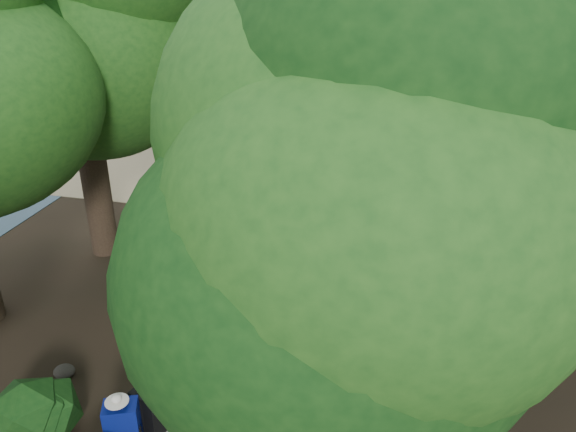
% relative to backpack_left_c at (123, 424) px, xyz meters
% --- Properties ---
extents(ground, '(120.00, 120.00, 0.00)m').
position_rel_backpack_left_c_xyz_m(ground, '(0.74, 3.05, -0.55)').
color(ground, '#2F2217').
rests_on(ground, ground).
extents(sand_beach, '(40.00, 22.00, 0.02)m').
position_rel_backpack_left_c_xyz_m(sand_beach, '(0.74, 19.05, -0.54)').
color(sand_beach, tan).
rests_on(sand_beach, ground).
extents(distant_hill, '(32.00, 16.00, 12.00)m').
position_rel_backpack_left_c_xyz_m(distant_hill, '(-39.26, 51.05, -0.55)').
color(distant_hill, black).
rests_on(distant_hill, ground).
extents(boardwalk, '(2.00, 12.00, 0.12)m').
position_rel_backpack_left_c_xyz_m(boardwalk, '(0.74, 4.05, -0.49)').
color(boardwalk, slate).
rests_on(boardwalk, ground).
extents(backpack_left_c, '(0.55, 0.47, 0.85)m').
position_rel_backpack_left_c_xyz_m(backpack_left_c, '(0.00, 0.00, 0.00)').
color(backpack_left_c, navy).
rests_on(backpack_left_c, boardwalk).
extents(backpack_right_d, '(0.41, 0.32, 0.58)m').
position_rel_backpack_left_c_xyz_m(backpack_right_d, '(1.53, 0.37, -0.14)').
color(backpack_right_d, '#424117').
rests_on(backpack_right_d, boardwalk).
extents(duffel_right_khaki, '(0.43, 0.64, 0.42)m').
position_rel_backpack_left_c_xyz_m(duffel_right_khaki, '(1.37, 1.04, -0.22)').
color(duffel_right_khaki, olive).
rests_on(duffel_right_khaki, boardwalk).
extents(duffel_right_black, '(0.60, 0.83, 0.48)m').
position_rel_backpack_left_c_xyz_m(duffel_right_black, '(1.43, 1.54, -0.18)').
color(duffel_right_black, black).
rests_on(duffel_right_black, boardwalk).
extents(suitcase_on_boardwalk, '(0.50, 0.37, 0.68)m').
position_rel_backpack_left_c_xyz_m(suitcase_on_boardwalk, '(0.19, 0.36, -0.08)').
color(suitcase_on_boardwalk, black).
rests_on(suitcase_on_boardwalk, boardwalk).
extents(lone_suitcase_on_sand, '(0.44, 0.26, 0.68)m').
position_rel_backpack_left_c_xyz_m(lone_suitcase_on_sand, '(1.16, 10.96, -0.19)').
color(lone_suitcase_on_sand, black).
rests_on(lone_suitcase_on_sand, sand_beach).
extents(hat_white, '(0.32, 0.32, 0.11)m').
position_rel_backpack_left_c_xyz_m(hat_white, '(-0.01, -0.03, 0.48)').
color(hat_white, silver).
rests_on(hat_white, backpack_left_c).
extents(kayak, '(1.06, 3.20, 0.31)m').
position_rel_backpack_left_c_xyz_m(kayak, '(-2.65, 14.02, -0.37)').
color(kayak, '#A10D10').
rests_on(kayak, sand_beach).
extents(sun_lounger, '(1.12, 2.17, 0.67)m').
position_rel_backpack_left_c_xyz_m(sun_lounger, '(4.27, 13.07, -0.19)').
color(sun_lounger, silver).
rests_on(sun_lounger, sand_beach).
extents(tree_right_a, '(4.43, 4.43, 7.39)m').
position_rel_backpack_left_c_xyz_m(tree_right_a, '(3.50, -0.26, 3.15)').
color(tree_right_a, black).
rests_on(tree_right_a, ground).
extents(tree_right_b, '(6.29, 6.29, 11.23)m').
position_rel_backpack_left_c_xyz_m(tree_right_b, '(5.04, 2.67, 5.07)').
color(tree_right_b, black).
rests_on(tree_right_b, ground).
extents(tree_right_c, '(5.74, 5.74, 9.93)m').
position_rel_backpack_left_c_xyz_m(tree_right_c, '(4.38, 5.15, 4.42)').
color(tree_right_c, black).
rests_on(tree_right_c, ground).
extents(tree_right_e, '(5.55, 5.55, 10.00)m').
position_rel_backpack_left_c_xyz_m(tree_right_e, '(4.61, 9.68, 4.45)').
color(tree_right_e, black).
rests_on(tree_right_e, ground).
extents(tree_right_f, '(5.14, 5.14, 9.19)m').
position_rel_backpack_left_c_xyz_m(tree_right_f, '(7.55, 12.14, 4.05)').
color(tree_right_f, black).
rests_on(tree_right_f, ground).
extents(tree_left_c, '(5.03, 5.03, 8.75)m').
position_rel_backpack_left_c_xyz_m(tree_left_c, '(-3.33, 5.37, 3.83)').
color(tree_left_c, black).
rests_on(tree_left_c, ground).
extents(tree_back_d, '(5.06, 5.06, 8.43)m').
position_rel_backpack_left_c_xyz_m(tree_back_d, '(-4.89, 18.22, 3.67)').
color(tree_back_d, black).
rests_on(tree_back_d, ground).
extents(palm_right_a, '(4.26, 4.26, 7.27)m').
position_rel_backpack_left_c_xyz_m(palm_right_a, '(3.53, 9.41, 3.09)').
color(palm_right_a, '#133910').
rests_on(palm_right_a, ground).
extents(palm_right_b, '(4.42, 4.42, 8.53)m').
position_rel_backpack_left_c_xyz_m(palm_right_b, '(5.28, 14.12, 3.72)').
color(palm_right_b, '#133910').
rests_on(palm_right_b, ground).
extents(palm_right_c, '(4.27, 4.27, 6.79)m').
position_rel_backpack_left_c_xyz_m(palm_right_c, '(2.64, 16.04, 2.85)').
color(palm_right_c, '#133910').
rests_on(palm_right_c, ground).
extents(palm_left_a, '(4.52, 4.52, 7.19)m').
position_rel_backpack_left_c_xyz_m(palm_left_a, '(-3.57, 9.79, 3.05)').
color(palm_left_a, '#133910').
rests_on(palm_left_a, ground).
extents(rock_left_b, '(0.36, 0.32, 0.20)m').
position_rel_backpack_left_c_xyz_m(rock_left_b, '(-1.77, 1.23, -0.45)').
color(rock_left_b, '#4C473F').
rests_on(rock_left_b, ground).
extents(rock_left_c, '(0.47, 0.42, 0.26)m').
position_rel_backpack_left_c_xyz_m(rock_left_c, '(-0.64, 3.50, -0.42)').
color(rock_left_c, '#4C473F').
rests_on(rock_left_c, ground).
extents(rock_left_d, '(0.30, 0.27, 0.17)m').
position_rel_backpack_left_c_xyz_m(rock_left_d, '(-1.65, 5.94, -0.46)').
color(rock_left_d, '#4C473F').
rests_on(rock_left_d, ground).
extents(rock_right_b, '(0.53, 0.48, 0.29)m').
position_rel_backpack_left_c_xyz_m(rock_right_b, '(3.34, 2.25, -0.40)').
color(rock_right_b, '#4C473F').
rests_on(rock_right_b, ground).
extents(rock_right_c, '(0.35, 0.31, 0.19)m').
position_rel_backpack_left_c_xyz_m(rock_right_c, '(2.08, 4.08, -0.45)').
color(rock_right_c, '#4C473F').
rests_on(rock_right_c, ground).
extents(shrub_left_a, '(1.22, 1.22, 1.10)m').
position_rel_backpack_left_c_xyz_m(shrub_left_a, '(-1.44, 0.07, 0.00)').
color(shrub_left_a, '#1B4B16').
rests_on(shrub_left_a, ground).
extents(shrub_left_b, '(1.00, 1.00, 0.90)m').
position_rel_backpack_left_c_xyz_m(shrub_left_b, '(-1.12, 4.39, -0.09)').
color(shrub_left_b, '#1B4B16').
rests_on(shrub_left_b, ground).
extents(shrub_left_c, '(1.22, 1.22, 1.10)m').
position_rel_backpack_left_c_xyz_m(shrub_left_c, '(-2.46, 7.38, 0.00)').
color(shrub_left_c, '#1B4B16').
rests_on(shrub_left_c, ground).
extents(shrub_right_b, '(1.23, 1.23, 1.11)m').
position_rel_backpack_left_c_xyz_m(shrub_right_b, '(3.38, 5.21, 0.01)').
color(shrub_right_b, '#1B4B16').
rests_on(shrub_right_b, ground).
extents(shrub_right_c, '(0.75, 0.75, 0.68)m').
position_rel_backpack_left_c_xyz_m(shrub_right_c, '(2.71, 8.63, -0.21)').
color(shrub_right_c, '#1B4B16').
rests_on(shrub_right_c, ground).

